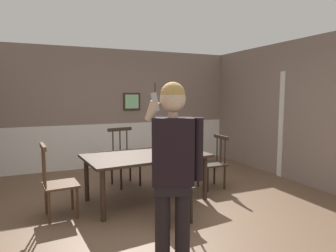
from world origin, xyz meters
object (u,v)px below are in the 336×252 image
object	(u,v)px
chair_near_window	(213,162)
chair_at_table_head	(176,186)
chair_opposite_corner	(125,158)
chair_by_doorway	(57,183)
person_figure	(173,165)
dining_table	(146,159)

from	to	relation	value
chair_near_window	chair_at_table_head	xyz separation A→B (m)	(-1.21, -1.03, 0.03)
chair_opposite_corner	chair_at_table_head	bearing A→B (deg)	83.94
chair_by_doorway	chair_opposite_corner	xyz separation A→B (m)	(1.21, 1.04, 0.02)
chair_near_window	chair_opposite_corner	size ratio (longest dim) A/B	0.90
chair_by_doorway	chair_opposite_corner	distance (m)	1.59
chair_opposite_corner	person_figure	world-z (taller)	person_figure
dining_table	person_figure	size ratio (longest dim) A/B	1.09
dining_table	person_figure	world-z (taller)	person_figure
chair_near_window	dining_table	bearing A→B (deg)	96.19
chair_by_doorway	dining_table	bearing A→B (deg)	90.62
dining_table	chair_opposite_corner	bearing A→B (deg)	95.87
chair_near_window	chair_opposite_corner	bearing A→B (deg)	61.17
chair_at_table_head	person_figure	distance (m)	1.22
chair_by_doorway	person_figure	world-z (taller)	person_figure
chair_near_window	chair_opposite_corner	world-z (taller)	chair_opposite_corner
chair_opposite_corner	person_figure	bearing A→B (deg)	72.12
dining_table	chair_by_doorway	bearing A→B (deg)	-174.43
chair_by_doorway	chair_opposite_corner	bearing A→B (deg)	125.83
dining_table	chair_at_table_head	world-z (taller)	chair_at_table_head
chair_near_window	chair_opposite_corner	distance (m)	1.60
chair_near_window	person_figure	world-z (taller)	person_figure
chair_opposite_corner	person_figure	xyz separation A→B (m)	(-0.30, -2.80, 0.53)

